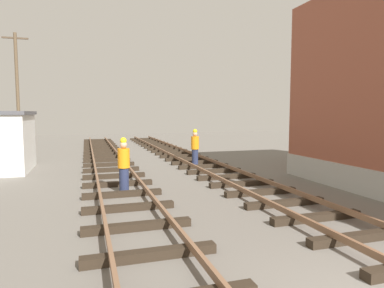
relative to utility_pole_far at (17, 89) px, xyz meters
name	(u,v)px	position (x,y,z in m)	size (l,w,h in m)	color
utility_pole_far	(17,89)	(0.00, 0.00, 0.00)	(1.80, 0.24, 8.64)	brown
track_worker_foreground	(124,165)	(6.02, -17.26, -3.59)	(0.40, 0.40, 1.87)	#262D4C
track_worker_distant	(195,148)	(10.11, -12.38, -3.59)	(0.40, 0.40, 1.87)	#262D4C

